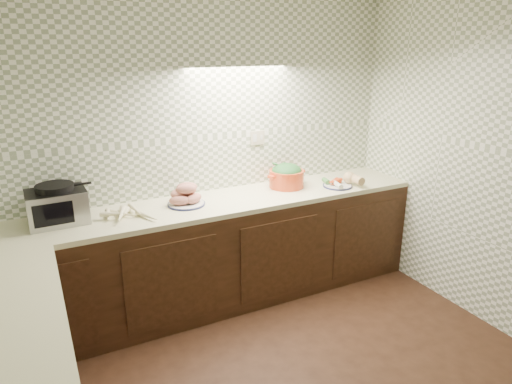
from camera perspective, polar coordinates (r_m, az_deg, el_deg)
name	(u,v)px	position (r m, az deg, el deg)	size (l,w,h in m)	color
room	(326,151)	(2.18, 8.78, 5.03)	(3.60, 3.60, 2.60)	black
counter	(161,328)	(2.98, -11.80, -16.25)	(3.60, 3.60, 0.90)	black
toaster_oven	(57,205)	(3.49, -23.61, -1.49)	(0.40, 0.31, 0.28)	black
parsnip_pile	(122,215)	(3.42, -16.43, -2.82)	(0.39, 0.38, 0.07)	beige
sweet_potato_plate	(186,196)	(3.61, -8.78, -0.51)	(0.30, 0.30, 0.18)	#1A1E47
onion_bowl	(180,196)	(3.72, -9.45, -0.48)	(0.14, 0.14, 0.11)	black
dutch_oven	(287,176)	(4.01, 3.84, 2.05)	(0.38, 0.35, 0.21)	#CB401C
veg_plate	(342,181)	(4.12, 10.75, 1.36)	(0.33, 0.27, 0.12)	#1A1E47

